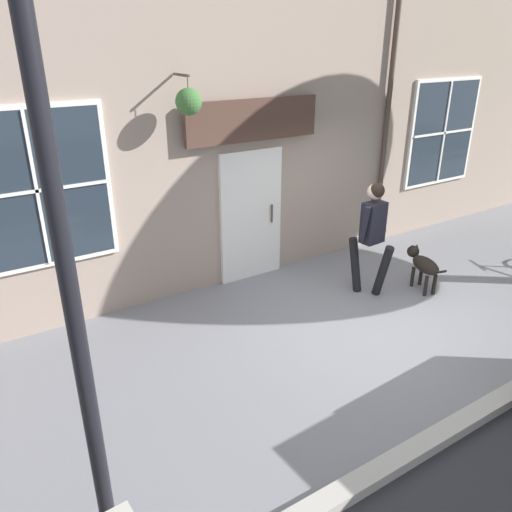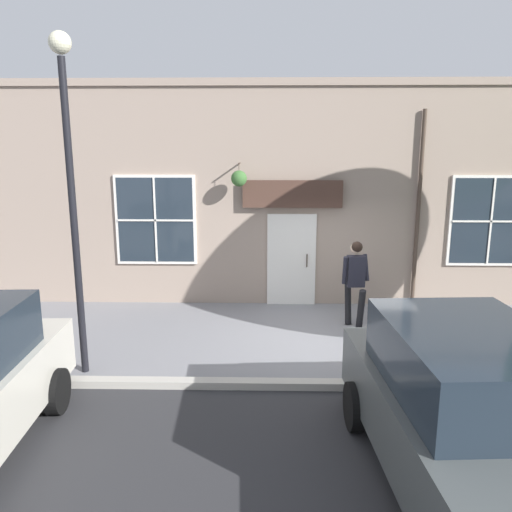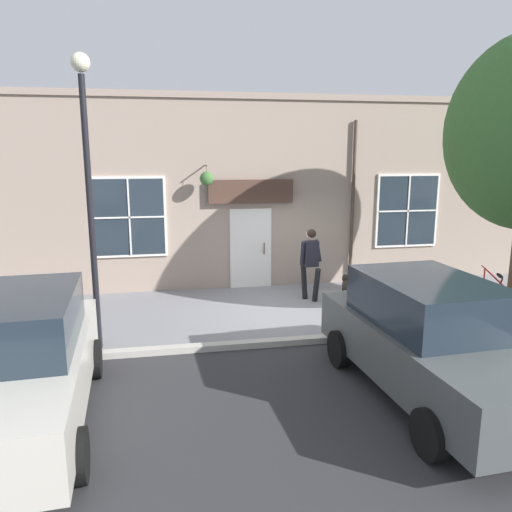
# 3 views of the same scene
# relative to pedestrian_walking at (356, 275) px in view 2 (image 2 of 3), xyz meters

# --- Properties ---
(ground_plane) EXTENTS (90.00, 90.00, 0.00)m
(ground_plane) POSITION_rel_pedestrian_walking_xyz_m (0.70, -0.57, -1.06)
(ground_plane) COLOR gray
(storefront_facade) EXTENTS (0.95, 18.00, 5.00)m
(storefront_facade) POSITION_rel_pedestrian_walking_xyz_m (-1.64, -0.58, 1.43)
(storefront_facade) COLOR gray
(storefront_facade) RESTS_ON ground_plane
(pedestrian_walking) EXTENTS (0.71, 0.55, 1.76)m
(pedestrian_walking) POSITION_rel_pedestrian_walking_xyz_m (0.00, 0.00, 0.00)
(pedestrian_walking) COLOR black
(pedestrian_walking) RESTS_ON ground_plane
(dog_on_leash) EXTENTS (0.96, 0.39, 0.64)m
(dog_on_leash) POSITION_rel_pedestrian_walking_xyz_m (0.36, 0.81, -0.64)
(dog_on_leash) COLOR black
(dog_on_leash) RESTS_ON ground_plane
(parked_car_mid_block) EXTENTS (4.39, 2.12, 1.75)m
(parked_car_mid_block) POSITION_rel_pedestrian_walking_xyz_m (5.01, 0.32, -0.18)
(parked_car_mid_block) COLOR #474C4C
(parked_car_mid_block) RESTS_ON ground_plane
(street_lamp) EXTENTS (0.32, 0.32, 5.15)m
(street_lamp) POSITION_rel_pedestrian_walking_xyz_m (2.19, -4.70, 2.27)
(street_lamp) COLOR black
(street_lamp) RESTS_ON ground_plane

